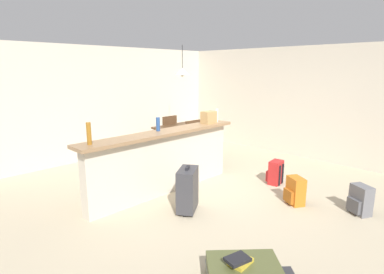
{
  "coord_description": "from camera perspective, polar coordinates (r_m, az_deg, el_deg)",
  "views": [
    {
      "loc": [
        -3.71,
        -3.39,
        2.01
      ],
      "look_at": [
        0.24,
        0.53,
        0.78
      ],
      "focal_mm": 29.1,
      "sensor_mm": 36.0,
      "label": 1
    }
  ],
  "objects": [
    {
      "name": "backpack_orange",
      "position": [
        5.0,
        18.37,
        -9.42
      ],
      "size": [
        0.33,
        0.33,
        0.42
      ],
      "color": "orange",
      "rests_on": "ground_plane"
    },
    {
      "name": "suitcase_flat_olive",
      "position": [
        3.24,
        9.51,
        -23.6
      ],
      "size": [
        0.84,
        0.83,
        0.22
      ],
      "color": "#51562D",
      "rests_on": "ground_plane"
    },
    {
      "name": "bottle_amber",
      "position": [
        4.29,
        -18.37,
        0.62
      ],
      "size": [
        0.06,
        0.06,
        0.3
      ],
      "primitive_type": "cylinder",
      "color": "#9E661E",
      "rests_on": "bar_countertop"
    },
    {
      "name": "backpack_grey",
      "position": [
        5.04,
        28.46,
        -10.17
      ],
      "size": [
        0.32,
        0.33,
        0.42
      ],
      "color": "slate",
      "rests_on": "ground_plane"
    },
    {
      "name": "ground_plane",
      "position": [
        5.42,
        2.19,
        -9.61
      ],
      "size": [
        13.0,
        13.0,
        0.05
      ],
      "primitive_type": "cube",
      "color": "#BCAD8E"
    },
    {
      "name": "partition_half_wall",
      "position": [
        5.12,
        -5.13,
        -4.88
      ],
      "size": [
        2.8,
        0.2,
        0.98
      ],
      "primitive_type": "cube",
      "color": "beige",
      "rests_on": "ground_plane"
    },
    {
      "name": "bottle_white",
      "position": [
        5.84,
        4.53,
        3.98
      ],
      "size": [
        0.06,
        0.06,
        0.25
      ],
      "primitive_type": "cylinder",
      "color": "silver",
      "rests_on": "bar_countertop"
    },
    {
      "name": "suitcase_upright_charcoal",
      "position": [
        4.48,
        -0.82,
        -9.56
      ],
      "size": [
        0.5,
        0.44,
        0.67
      ],
      "color": "#38383D",
      "rests_on": "ground_plane"
    },
    {
      "name": "backpack_red",
      "position": [
        5.75,
        15.02,
        -6.34
      ],
      "size": [
        0.3,
        0.28,
        0.42
      ],
      "color": "red",
      "rests_on": "ground_plane"
    },
    {
      "name": "bar_countertop",
      "position": [
        4.99,
        -5.24,
        0.76
      ],
      "size": [
        2.96,
        0.4,
        0.05
      ],
      "primitive_type": "cube",
      "color": "#93704C",
      "rests_on": "partition_half_wall"
    },
    {
      "name": "dining_chair_far_side",
      "position": [
        7.4,
        -4.55,
        0.75
      ],
      "size": [
        0.42,
        0.42,
        0.93
      ],
      "color": "#4C331E",
      "rests_on": "ground_plane"
    },
    {
      "name": "bottle_blue",
      "position": [
        5.01,
        -6.25,
        2.36
      ],
      "size": [
        0.06,
        0.06,
        0.22
      ],
      "primitive_type": "cylinder",
      "color": "#284C89",
      "rests_on": "bar_countertop"
    },
    {
      "name": "pendant_lamp",
      "position": [
        6.83,
        -1.77,
        11.9
      ],
      "size": [
        0.34,
        0.34,
        0.67
      ],
      "color": "black"
    },
    {
      "name": "wall_right",
      "position": [
        7.74,
        16.15,
        6.32
      ],
      "size": [
        0.1,
        6.0,
        2.5
      ],
      "primitive_type": "cube",
      "color": "beige",
      "rests_on": "ground_plane"
    },
    {
      "name": "book_stack",
      "position": [
        3.15,
        8.64,
        -21.49
      ],
      "size": [
        0.27,
        0.21,
        0.07
      ],
      "color": "gold",
      "rests_on": "suitcase_flat_olive"
    },
    {
      "name": "dining_chair_near_partition",
      "position": [
        6.64,
        0.76,
        -0.56
      ],
      "size": [
        0.42,
        0.42,
        0.93
      ],
      "color": "#4C331E",
      "rests_on": "ground_plane"
    },
    {
      "name": "grocery_bag",
      "position": [
        5.7,
        3.08,
        3.63
      ],
      "size": [
        0.26,
        0.18,
        0.22
      ],
      "primitive_type": "cube",
      "color": "tan",
      "rests_on": "bar_countertop"
    },
    {
      "name": "wall_back",
      "position": [
        7.47,
        -15.31,
        6.16
      ],
      "size": [
        6.6,
        0.1,
        2.5
      ],
      "primitive_type": "cube",
      "color": "beige",
      "rests_on": "ground_plane"
    },
    {
      "name": "dining_table",
      "position": [
        7.02,
        -1.96,
        1.24
      ],
      "size": [
        1.1,
        0.8,
        0.74
      ],
      "color": "#4C331E",
      "rests_on": "ground_plane"
    }
  ]
}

